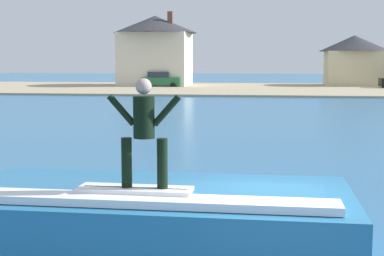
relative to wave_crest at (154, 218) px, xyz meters
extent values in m
plane|color=#2C6898|center=(2.00, -0.06, -0.53)|extent=(260.00, 260.00, 0.00)
cube|color=teal|center=(0.00, 0.03, -0.03)|extent=(6.39, 2.99, 0.99)
cube|color=teal|center=(0.00, -0.34, 0.52)|extent=(5.43, 1.35, 0.11)
cube|color=white|center=(0.00, -0.94, 0.53)|extent=(5.75, 0.54, 0.12)
cube|color=white|center=(-0.15, -0.64, 0.62)|extent=(1.75, 0.53, 0.06)
cube|color=black|center=(-0.15, -0.64, 0.65)|extent=(1.60, 0.07, 0.01)
cylinder|color=black|center=(-0.27, -0.63, 1.03)|extent=(0.16, 0.16, 0.76)
cylinder|color=black|center=(0.27, -0.63, 1.03)|extent=(0.16, 0.16, 0.76)
cylinder|color=black|center=(0.00, -0.63, 1.72)|extent=(0.32, 0.32, 0.62)
sphere|color=tan|center=(0.00, -0.63, 2.18)|extent=(0.24, 0.24, 0.24)
cylinder|color=black|center=(-0.34, -0.63, 1.82)|extent=(0.44, 0.10, 0.48)
cylinder|color=black|center=(0.34, -0.63, 1.82)|extent=(0.44, 0.10, 0.48)
cube|color=tan|center=(2.00, 52.52, -0.43)|extent=(120.00, 26.58, 0.18)
cube|color=#23663D|center=(-10.53, 54.22, 0.24)|extent=(4.39, 1.71, 0.90)
cube|color=#262D38|center=(-10.86, 54.22, 1.01)|extent=(2.42, 1.54, 0.64)
cylinder|color=black|center=(-9.10, 55.12, -0.21)|extent=(0.64, 0.22, 0.64)
cylinder|color=black|center=(-9.10, 53.31, -0.21)|extent=(0.64, 0.22, 0.64)
cylinder|color=black|center=(-11.96, 55.12, -0.21)|extent=(0.64, 0.22, 0.64)
cylinder|color=black|center=(-11.96, 53.31, -0.21)|extent=(0.64, 0.22, 0.64)
cube|color=beige|center=(-11.91, 57.24, 2.67)|extent=(8.04, 6.83, 6.40)
cone|color=#2D2D33|center=(-11.91, 57.24, 6.89)|extent=(9.97, 9.97, 2.03)
cube|color=brown|center=(-9.90, 56.22, 7.39)|extent=(0.60, 0.60, 1.80)
cube|color=beige|center=(11.63, 60.45, 1.60)|extent=(6.50, 6.71, 4.25)
cone|color=#2D2D33|center=(11.63, 60.45, 4.66)|extent=(8.32, 8.32, 1.88)
camera|label=1|loc=(1.86, -8.67, 2.55)|focal=52.11mm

